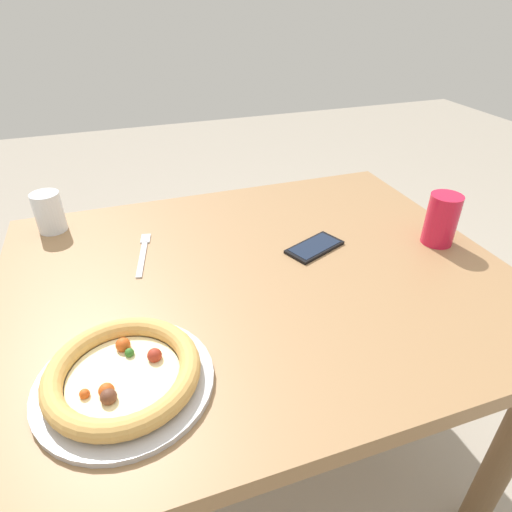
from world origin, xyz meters
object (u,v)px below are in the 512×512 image
object	(u,v)px
water_cup_clear	(49,212)
cell_phone	(314,247)
pizza_near	(123,375)
drink_cup_colored	(442,220)
fork	(143,252)

from	to	relation	value
water_cup_clear	cell_phone	size ratio (longest dim) A/B	0.65
pizza_near	water_cup_clear	bearing A→B (deg)	102.75
water_cup_clear	cell_phone	distance (m)	0.72
drink_cup_colored	cell_phone	xyz separation A→B (m)	(-0.32, 0.07, -0.06)
fork	cell_phone	distance (m)	0.44
pizza_near	cell_phone	distance (m)	0.58
cell_phone	pizza_near	bearing A→B (deg)	-149.18
fork	cell_phone	xyz separation A→B (m)	(0.42, -0.12, 0.00)
water_cup_clear	cell_phone	xyz separation A→B (m)	(0.64, -0.32, -0.05)
pizza_near	cell_phone	size ratio (longest dim) A/B	1.81
water_cup_clear	fork	bearing A→B (deg)	-42.60
pizza_near	fork	size ratio (longest dim) A/B	1.50
pizza_near	cell_phone	xyz separation A→B (m)	(0.50, 0.30, -0.02)
pizza_near	water_cup_clear	xyz separation A→B (m)	(-0.14, 0.62, 0.03)
drink_cup_colored	cell_phone	distance (m)	0.33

